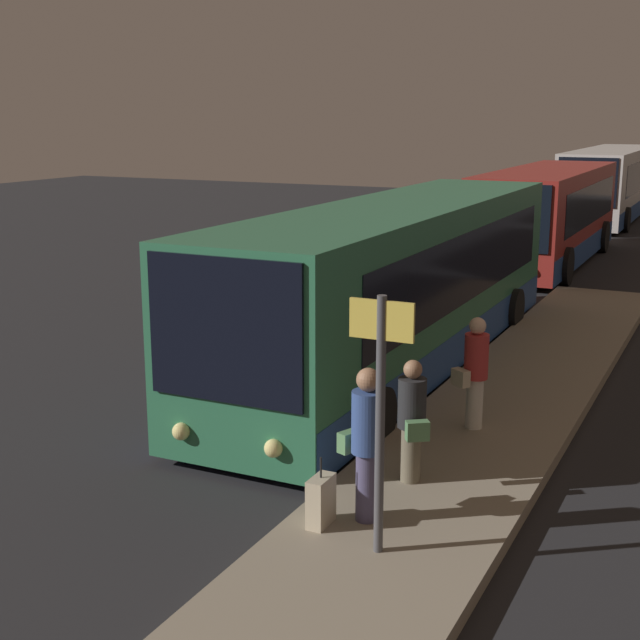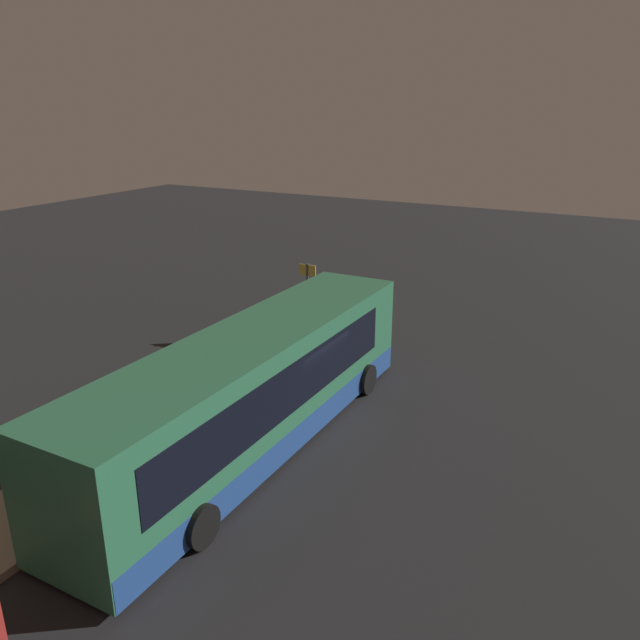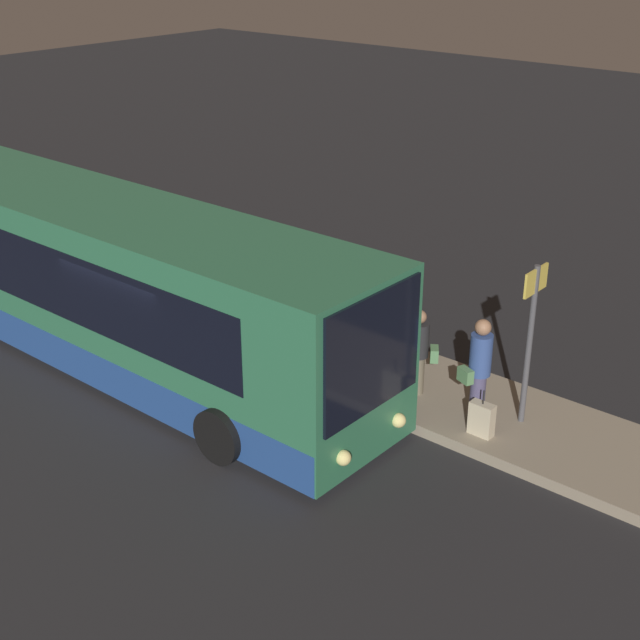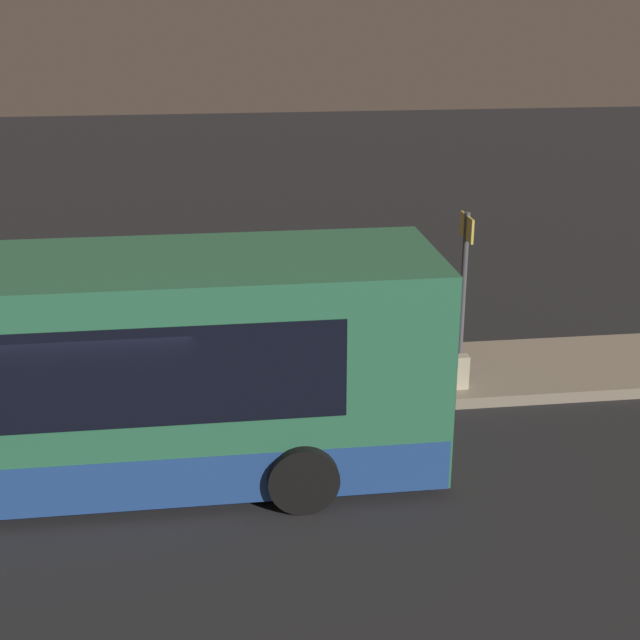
{
  "view_description": "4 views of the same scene",
  "coord_description": "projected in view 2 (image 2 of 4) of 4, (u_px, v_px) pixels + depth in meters",
  "views": [
    {
      "loc": [
        13.76,
        6.05,
        4.72
      ],
      "look_at": [
        3.03,
        0.85,
        1.93
      ],
      "focal_mm": 50.0,
      "sensor_mm": 36.0,
      "label": 1
    },
    {
      "loc": [
        -13.44,
        -8.08,
        8.46
      ],
      "look_at": [
        3.03,
        0.85,
        1.93
      ],
      "focal_mm": 35.0,
      "sensor_mm": 36.0,
      "label": 2
    },
    {
      "loc": [
        11.43,
        -9.1,
        7.87
      ],
      "look_at": [
        3.03,
        0.85,
        1.93
      ],
      "focal_mm": 50.0,
      "sensor_mm": 36.0,
      "label": 3
    },
    {
      "loc": [
        1.46,
        -11.0,
        6.33
      ],
      "look_at": [
        3.03,
        0.85,
        1.93
      ],
      "focal_mm": 50.0,
      "sensor_mm": 36.0,
      "label": 4
    }
  ],
  "objects": [
    {
      "name": "platform",
      "position": [
        216.0,
        396.0,
        18.81
      ],
      "size": [
        20.0,
        2.4,
        0.19
      ],
      "color": "gray",
      "rests_on": "ground"
    },
    {
      "name": "sign_post",
      "position": [
        308.0,
        291.0,
        23.0
      ],
      "size": [
        0.1,
        0.69,
        2.76
      ],
      "color": "#4C4C51",
      "rests_on": "platform"
    },
    {
      "name": "passenger_boarding",
      "position": [
        289.0,
        330.0,
        21.58
      ],
      "size": [
        0.61,
        0.56,
        1.58
      ],
      "rotation": [
        0.0,
        0.0,
        -0.96
      ],
      "color": "#6B604C",
      "rests_on": "platform"
    },
    {
      "name": "ground",
      "position": [
        295.0,
        420.0,
        17.58
      ],
      "size": [
        80.0,
        80.0,
        0.0
      ],
      "primitive_type": "plane",
      "color": "#232326"
    },
    {
      "name": "bus_lead",
      "position": [
        253.0,
        392.0,
        15.8
      ],
      "size": [
        12.45,
        2.83,
        3.09
      ],
      "color": "#2D704C",
      "rests_on": "ground"
    },
    {
      "name": "passenger_with_bags",
      "position": [
        309.0,
        316.0,
        22.52
      ],
      "size": [
        0.5,
        0.62,
        1.8
      ],
      "rotation": [
        0.0,
        0.0,
        2.76
      ],
      "color": "#4C476B",
      "rests_on": "platform"
    },
    {
      "name": "passenger_waiting",
      "position": [
        249.0,
        349.0,
        19.77
      ],
      "size": [
        0.61,
        0.56,
        1.66
      ],
      "rotation": [
        0.0,
        0.0,
        -2.17
      ],
      "color": "silver",
      "rests_on": "platform"
    },
    {
      "name": "suitcase",
      "position": [
        323.0,
        333.0,
        22.86
      ],
      "size": [
        0.41,
        0.19,
        0.81
      ],
      "color": "beige",
      "rests_on": "platform"
    }
  ]
}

